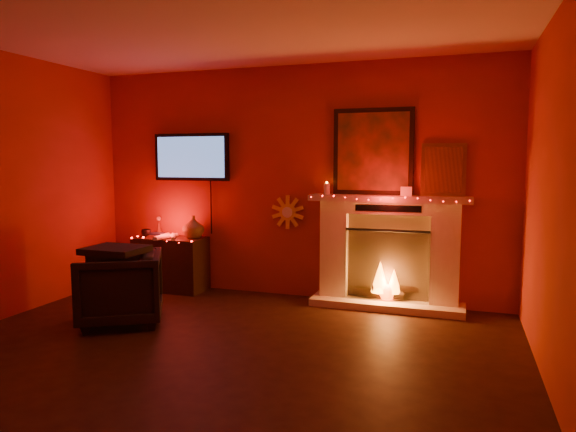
% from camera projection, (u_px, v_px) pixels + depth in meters
% --- Properties ---
extents(room, '(5.00, 5.00, 5.00)m').
position_uv_depth(room, '(184.00, 197.00, 3.67)').
color(room, black).
rests_on(room, ground).
extents(floor, '(5.00, 5.00, 0.00)m').
position_uv_depth(floor, '(188.00, 378.00, 3.81)').
color(floor, black).
rests_on(floor, ground).
extents(fireplace, '(1.72, 0.40, 2.18)m').
position_uv_depth(fireplace, '(388.00, 241.00, 5.62)').
color(fireplace, '#EDE0C7').
rests_on(fireplace, floor).
extents(tv, '(1.00, 0.07, 1.24)m').
position_uv_depth(tv, '(192.00, 157.00, 6.36)').
color(tv, black).
rests_on(tv, room).
extents(sunburst_clock, '(0.40, 0.03, 0.40)m').
position_uv_depth(sunburst_clock, '(288.00, 212.00, 6.06)').
color(sunburst_clock, yellow).
rests_on(sunburst_clock, room).
extents(console_table, '(0.87, 0.52, 0.93)m').
position_uv_depth(console_table, '(172.00, 260.00, 6.38)').
color(console_table, black).
rests_on(console_table, floor).
extents(armchair, '(1.06, 1.06, 0.72)m').
position_uv_depth(armchair, '(120.00, 288.00, 5.07)').
color(armchair, black).
rests_on(armchair, floor).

